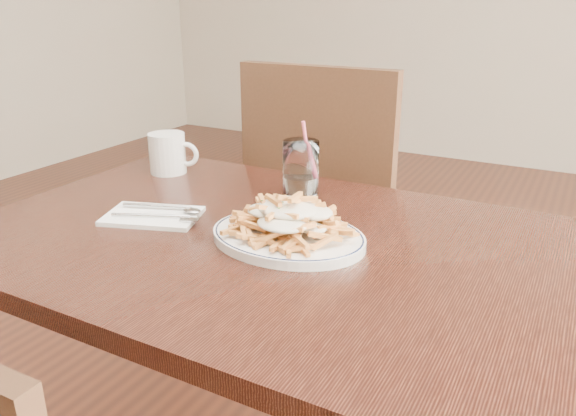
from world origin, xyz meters
The scene contains 8 objects.
table centered at (0.00, 0.00, 0.67)m, with size 1.20×0.80×0.75m.
chair_far centered at (-0.14, 0.64, 0.58)m, with size 0.47×0.47×1.02m.
fries_plate centered at (0.06, -0.01, 0.76)m, with size 0.34×0.30×0.02m.
loaded_fries centered at (0.06, -0.01, 0.81)m, with size 0.25×0.21×0.07m.
napkin centered at (-0.25, -0.04, 0.75)m, with size 0.20×0.13×0.01m, color white.
cutlery centered at (-0.25, -0.03, 0.76)m, with size 0.21×0.15×0.01m.
water_glass centered at (-0.04, 0.23, 0.81)m, with size 0.08×0.08×0.19m.
coffee_mug centered at (-0.44, 0.24, 0.80)m, with size 0.13×0.10×0.11m.
Camera 1 is at (0.54, -0.88, 1.19)m, focal length 35.00 mm.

